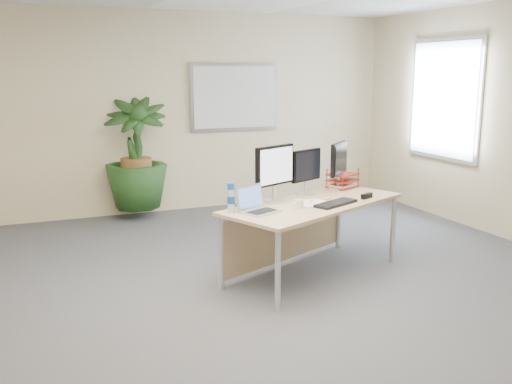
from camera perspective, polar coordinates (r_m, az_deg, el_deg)
name	(u,v)px	position (r m, az deg, el deg)	size (l,w,h in m)	color
floor	(269,330)	(4.42, 1.32, -13.59)	(8.00, 8.00, 0.00)	#45464A
back_wall	(150,114)	(7.83, -10.57, 7.70)	(7.00, 0.04, 2.70)	beige
whiteboard	(235,97)	(8.12, -2.16, 9.45)	(1.30, 0.04, 0.95)	#A5A5AA
window	(444,100)	(7.83, 18.29, 8.77)	(0.04, 1.30, 1.55)	#A5A5AA
desk	(305,216)	(5.44, 4.93, -2.38)	(2.00, 1.45, 0.71)	tan
floor_plant	(136,162)	(7.56, -11.89, 2.92)	(0.84, 0.84, 1.50)	#163C15
monitor_left	(275,170)	(5.28, 1.88, 2.22)	(0.45, 0.23, 0.53)	silver
monitor_right	(306,169)	(5.64, 5.05, 2.32)	(0.38, 0.19, 0.45)	silver
monitor_dark	(339,162)	(5.95, 8.30, 2.95)	(0.35, 0.32, 0.48)	silver
laptop	(256,205)	(4.95, 0.02, -1.34)	(0.40, 0.38, 0.22)	silver
keyboard	(336,203)	(5.27, 7.97, -1.13)	(0.47, 0.16, 0.03)	black
coffee_mug	(299,204)	(5.07, 4.32, -1.22)	(0.11, 0.08, 0.09)	white
spiral_notebook	(312,203)	(5.28, 5.59, -1.12)	(0.31, 0.23, 0.01)	white
orange_pen	(311,201)	(5.31, 5.53, -0.93)	(0.01, 0.01, 0.15)	orange
yellow_highlighter	(327,199)	(5.47, 7.13, -0.69)	(0.02, 0.02, 0.12)	yellow
water_bottle	(231,198)	(4.92, -2.51, -0.64)	(0.07, 0.07, 0.26)	silver
letter_tray	(342,182)	(6.05, 8.64, 1.04)	(0.37, 0.33, 0.14)	#9F2513
stapler	(367,196)	(5.58, 11.02, -0.38)	(0.15, 0.04, 0.05)	black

